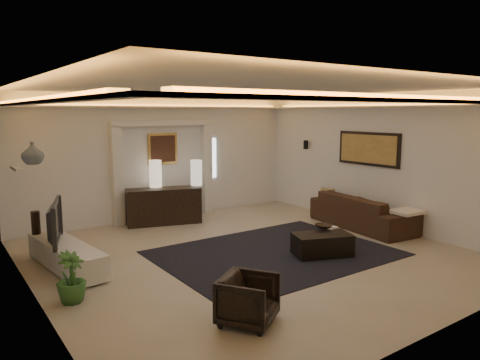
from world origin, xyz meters
TOP-DOWN VIEW (x-y plane):
  - floor at (0.00, 0.00)m, footprint 7.00×7.00m
  - ceiling at (0.00, 0.00)m, footprint 7.00×7.00m
  - wall_back at (0.00, 3.50)m, footprint 7.00×0.00m
  - wall_front at (0.00, -3.50)m, footprint 7.00×0.00m
  - wall_left at (-3.50, 0.00)m, footprint 0.00×7.00m
  - wall_right at (3.50, 0.00)m, footprint 0.00×7.00m
  - cove_soffit at (0.00, 0.00)m, footprint 7.00×7.00m
  - daylight_slit at (1.35, 3.48)m, footprint 0.25×0.03m
  - area_rug at (0.40, -0.20)m, footprint 4.00×3.00m
  - pilaster_left at (-1.15, 3.40)m, footprint 0.22×0.20m
  - pilaster_right at (1.15, 3.40)m, footprint 0.22×0.20m
  - alcove_header at (0.00, 3.40)m, footprint 2.52×0.20m
  - painting_frame at (0.00, 3.47)m, footprint 0.74×0.04m
  - painting_canvas at (0.00, 3.44)m, footprint 0.62×0.02m
  - art_panel_frame at (3.47, 0.30)m, footprint 0.04×1.64m
  - art_panel_gold at (3.44, 0.30)m, footprint 0.02×1.50m
  - wall_sconce at (3.38, 2.20)m, footprint 0.12×0.12m
  - wall_niche at (-3.44, 1.40)m, footprint 0.10×0.55m
  - console at (-0.27, 2.93)m, footprint 1.72×0.96m
  - lamp_left at (-0.33, 3.19)m, footprint 0.36×0.36m
  - lamp_right at (0.56, 2.87)m, footprint 0.30×0.30m
  - media_ledge at (-2.85, 1.13)m, footprint 0.76×2.13m
  - tv at (-3.04, 1.33)m, footprint 1.16×0.51m
  - figurine at (-3.11, 2.01)m, footprint 0.15×0.15m
  - ginger_jar at (-3.15, 1.66)m, footprint 0.42×0.42m
  - plant at (-3.13, -0.24)m, footprint 0.53×0.53m
  - sofa at (3.14, 0.13)m, footprint 2.54×1.23m
  - throw_blanket at (3.15, -0.96)m, footprint 0.63×0.53m
  - throw_pillow at (3.15, 1.17)m, footprint 0.13×0.35m
  - coffee_table at (1.01, -0.76)m, footprint 1.13×0.87m
  - bowl at (1.31, -0.49)m, footprint 0.32×0.32m
  - magazine at (1.42, -0.57)m, footprint 0.23×0.18m
  - armchair at (-1.57, -2.08)m, footprint 0.88×0.89m

SIDE VIEW (x-z plane):
  - floor at x=0.00m, z-range 0.00..0.00m
  - area_rug at x=0.40m, z-range 0.00..0.01m
  - coffee_table at x=1.01m, z-range 0.02..0.39m
  - media_ledge at x=-2.85m, z-range 0.03..0.42m
  - armchair at x=-1.57m, z-range 0.00..0.59m
  - plant at x=-3.13m, z-range 0.00..0.69m
  - sofa at x=3.14m, z-range 0.00..0.72m
  - console at x=-0.27m, z-range -0.01..0.81m
  - magazine at x=1.42m, z-range 0.41..0.44m
  - bowl at x=1.31m, z-range 0.41..0.48m
  - throw_blanket at x=3.15m, z-range 0.52..0.58m
  - throw_pillow at x=3.15m, z-range 0.38..0.72m
  - figurine at x=-3.11m, z-range 0.44..0.84m
  - tv at x=-3.04m, z-range 0.45..1.13m
  - lamp_left at x=-0.33m, z-range 0.78..1.40m
  - lamp_right at x=0.56m, z-range 0.79..1.39m
  - pilaster_left at x=-1.15m, z-range 0.00..2.20m
  - pilaster_right at x=1.15m, z-range 0.00..2.20m
  - daylight_slit at x=1.35m, z-range 0.85..1.85m
  - wall_back at x=0.00m, z-range -2.05..4.95m
  - wall_front at x=0.00m, z-range -2.05..4.95m
  - wall_left at x=-3.50m, z-range -2.05..4.95m
  - wall_right at x=3.50m, z-range -2.05..4.95m
  - painting_frame at x=0.00m, z-range 1.28..2.02m
  - painting_canvas at x=0.00m, z-range 1.34..1.96m
  - wall_niche at x=-3.44m, z-range 1.63..1.67m
  - wall_sconce at x=3.38m, z-range 1.57..1.79m
  - art_panel_gold at x=3.44m, z-range 1.39..2.01m
  - art_panel_frame at x=3.47m, z-range 1.33..2.07m
  - ginger_jar at x=-3.15m, z-range 1.67..2.03m
  - alcove_header at x=0.00m, z-range 2.19..2.31m
  - cove_soffit at x=0.00m, z-range 2.60..2.64m
  - ceiling at x=0.00m, z-range 2.90..2.90m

